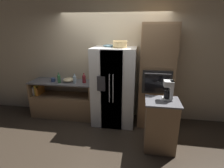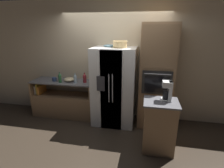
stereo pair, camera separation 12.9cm
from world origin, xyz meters
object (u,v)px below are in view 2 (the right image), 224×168
(bottle_short, at_px, (85,78))
(wall_oven, at_px, (156,77))
(coffee_maker, at_px, (168,90))
(fruit_bowl, at_px, (109,46))
(bottle_wide, at_px, (60,78))
(bottle_tall, at_px, (75,79))
(wicker_basket, at_px, (120,44))
(refrigerator, at_px, (114,87))
(mug, at_px, (54,79))
(mixing_bowl, at_px, (69,79))

(bottle_short, bearing_deg, wall_oven, -0.16)
(bottle_short, bearing_deg, coffee_maker, -25.34)
(fruit_bowl, distance_m, bottle_wide, 1.41)
(bottle_wide, distance_m, coffee_maker, 2.52)
(bottle_short, relative_size, bottle_wide, 0.97)
(wall_oven, distance_m, bottle_tall, 1.86)
(wall_oven, bearing_deg, bottle_wide, -177.68)
(coffee_maker, bearing_deg, wicker_basket, 141.68)
(refrigerator, distance_m, wicker_basket, 0.97)
(wall_oven, height_order, mug, wall_oven)
(wicker_basket, xyz_separation_m, bottle_tall, (-1.07, 0.03, -0.82))
(wall_oven, xyz_separation_m, wicker_basket, (-0.79, -0.10, 0.70))
(fruit_bowl, bearing_deg, wicker_basket, -24.91)
(bottle_wide, height_order, mug, bottle_wide)
(refrigerator, distance_m, mixing_bowl, 1.15)
(bottle_tall, bearing_deg, coffee_maker, -21.30)
(wicker_basket, xyz_separation_m, bottle_short, (-0.86, 0.11, -0.82))
(mixing_bowl, bearing_deg, refrigerator, -4.61)
(fruit_bowl, bearing_deg, bottle_tall, -173.65)
(refrigerator, distance_m, fruit_bowl, 0.92)
(bottle_short, distance_m, coffee_maker, 2.01)
(bottle_wide, relative_size, coffee_maker, 0.71)
(refrigerator, distance_m, mug, 1.51)
(fruit_bowl, relative_size, mixing_bowl, 0.97)
(refrigerator, distance_m, wall_oven, 0.96)
(wall_oven, relative_size, coffee_maker, 6.58)
(wicker_basket, bearing_deg, refrigerator, 167.65)
(refrigerator, height_order, fruit_bowl, fruit_bowl)
(wall_oven, height_order, mixing_bowl, wall_oven)
(mug, bearing_deg, coffee_maker, -17.75)
(mug, height_order, coffee_maker, coffee_maker)
(bottle_tall, height_order, mug, bottle_tall)
(mixing_bowl, bearing_deg, bottle_wide, -148.87)
(wicker_basket, bearing_deg, bottle_wide, 179.59)
(wall_oven, height_order, bottle_tall, wall_oven)
(fruit_bowl, xyz_separation_m, mug, (-1.37, -0.05, -0.83))
(bottle_tall, bearing_deg, refrigerator, -0.40)
(coffee_maker, bearing_deg, fruit_bowl, 144.28)
(refrigerator, distance_m, bottle_wide, 1.33)
(refrigerator, distance_m, coffee_maker, 1.36)
(refrigerator, height_order, mixing_bowl, refrigerator)
(bottle_tall, relative_size, bottle_wide, 0.93)
(wall_oven, relative_size, fruit_bowl, 9.27)
(bottle_short, bearing_deg, refrigerator, -6.05)
(wall_oven, relative_size, bottle_short, 9.57)
(fruit_bowl, height_order, bottle_short, fruit_bowl)
(wall_oven, distance_m, mixing_bowl, 2.07)
(fruit_bowl, relative_size, bottle_wide, 1.00)
(refrigerator, xyz_separation_m, bottle_tall, (-0.94, 0.01, 0.14))
(bottle_tall, xyz_separation_m, bottle_wide, (-0.38, -0.02, 0.01))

